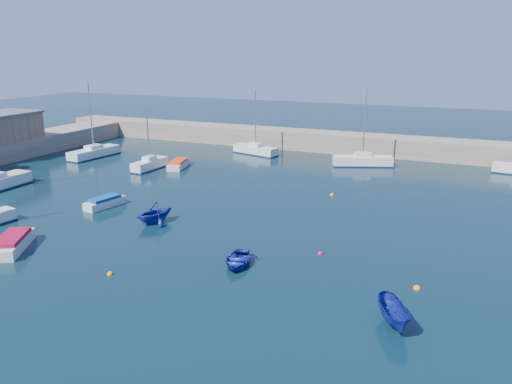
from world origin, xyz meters
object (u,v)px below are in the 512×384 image
at_px(sailboat_4, 94,152).
at_px(sailboat_5, 255,150).
at_px(sailboat_6, 362,161).
at_px(brick_shed_a, 4,128).
at_px(motorboat_2, 178,164).
at_px(dinghy_right, 394,314).
at_px(dinghy_left, 154,213).
at_px(motorboat_1, 105,202).
at_px(dinghy_center, 237,260).
at_px(motorboat_0, 13,243).
at_px(sailboat_3, 150,164).

height_order(sailboat_4, sailboat_5, sailboat_4).
relative_size(sailboat_4, sailboat_6, 1.03).
bearing_deg(brick_shed_a, motorboat_2, 10.14).
relative_size(sailboat_5, sailboat_6, 0.92).
bearing_deg(dinghy_right, sailboat_4, 121.28).
bearing_deg(brick_shed_a, dinghy_left, -23.06).
xyz_separation_m(motorboat_1, dinghy_center, (16.87, -6.91, -0.10)).
height_order(brick_shed_a, sailboat_4, sailboat_4).
bearing_deg(sailboat_4, dinghy_right, -25.94).
bearing_deg(sailboat_6, dinghy_center, 156.09).
height_order(dinghy_left, dinghy_right, dinghy_left).
bearing_deg(dinghy_left, sailboat_5, 117.79).
height_order(sailboat_4, motorboat_1, sailboat_4).
distance_m(sailboat_5, dinghy_center, 37.04).
xyz_separation_m(sailboat_5, dinghy_right, (24.36, -38.23, 0.02)).
bearing_deg(dinghy_left, brick_shed_a, 178.15).
xyz_separation_m(motorboat_2, dinghy_center, (19.07, -23.37, -0.10)).
height_order(motorboat_0, motorboat_2, motorboat_0).
height_order(brick_shed_a, sailboat_5, sailboat_5).
bearing_deg(brick_shed_a, motorboat_0, -40.64).
distance_m(sailboat_3, sailboat_6, 26.36).
xyz_separation_m(sailboat_6, dinghy_center, (-1.68, -33.22, -0.32)).
relative_size(motorboat_0, dinghy_right, 1.49).
bearing_deg(motorboat_1, sailboat_6, 66.54).
xyz_separation_m(motorboat_0, dinghy_left, (6.21, 8.97, 0.40)).
xyz_separation_m(sailboat_3, motorboat_1, (4.88, -14.24, -0.20)).
bearing_deg(motorboat_2, motorboat_0, -98.98).
relative_size(dinghy_left, dinghy_right, 1.01).
distance_m(sailboat_4, motorboat_2, 13.72).
bearing_deg(dinghy_left, motorboat_0, -103.49).
bearing_deg(dinghy_right, motorboat_2, 111.66).
relative_size(brick_shed_a, sailboat_5, 0.91).
xyz_separation_m(sailboat_3, dinghy_center, (21.75, -21.15, -0.30)).
xyz_separation_m(sailboat_5, sailboat_6, (15.15, -1.28, 0.03)).
relative_size(sailboat_4, sailboat_5, 1.13).
bearing_deg(sailboat_6, motorboat_2, 94.40).
bearing_deg(sailboat_3, sailboat_6, 30.36).
bearing_deg(sailboat_6, sailboat_5, 64.16).
bearing_deg(sailboat_6, motorboat_1, 123.81).
bearing_deg(motorboat_1, sailboat_5, 94.70).
height_order(brick_shed_a, dinghy_right, brick_shed_a).
xyz_separation_m(sailboat_3, motorboat_2, (2.68, 2.22, -0.20)).
distance_m(sailboat_3, motorboat_1, 15.06).
bearing_deg(sailboat_5, sailboat_4, 133.91).
distance_m(sailboat_3, motorboat_2, 3.48).
height_order(sailboat_3, dinghy_left, sailboat_3).
bearing_deg(sailboat_5, motorboat_1, -171.48).
distance_m(motorboat_2, dinghy_center, 30.16).
bearing_deg(brick_shed_a, dinghy_right, -22.88).
xyz_separation_m(sailboat_3, sailboat_5, (8.28, 13.35, -0.01)).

